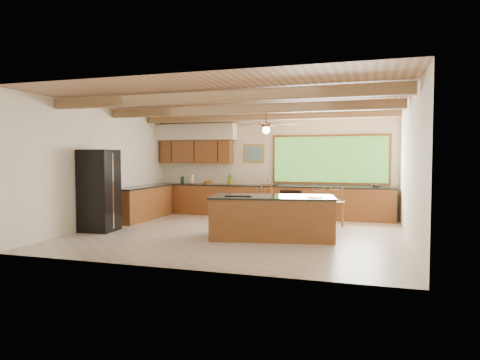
% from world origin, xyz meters
% --- Properties ---
extents(ground, '(7.20, 7.20, 0.00)m').
position_xyz_m(ground, '(0.00, 0.00, 0.00)').
color(ground, beige).
rests_on(ground, ground).
extents(room_shell, '(7.27, 6.54, 3.02)m').
position_xyz_m(room_shell, '(-0.17, 0.65, 2.21)').
color(room_shell, silver).
rests_on(room_shell, ground).
extents(counter_run, '(7.12, 3.10, 1.28)m').
position_xyz_m(counter_run, '(-0.82, 2.52, 0.46)').
color(counter_run, brown).
rests_on(counter_run, ground).
extents(island, '(2.76, 1.65, 0.92)m').
position_xyz_m(island, '(0.85, -0.32, 0.45)').
color(island, brown).
rests_on(island, ground).
extents(refrigerator, '(0.78, 0.76, 1.90)m').
position_xyz_m(refrigerator, '(-3.22, -0.67, 0.95)').
color(refrigerator, black).
rests_on(refrigerator, ground).
extents(bar_stool_a, '(0.43, 0.43, 1.07)m').
position_xyz_m(bar_stool_a, '(0.10, 2.39, 0.63)').
color(bar_stool_a, brown).
rests_on(bar_stool_a, ground).
extents(bar_stool_b, '(0.44, 0.44, 0.95)m').
position_xyz_m(bar_stool_b, '(0.18, 1.55, 0.56)').
color(bar_stool_b, brown).
rests_on(bar_stool_b, ground).
extents(bar_stool_c, '(0.36, 0.36, 0.95)m').
position_xyz_m(bar_stool_c, '(1.58, 1.74, 0.57)').
color(bar_stool_c, brown).
rests_on(bar_stool_c, ground).
extents(bar_stool_d, '(0.37, 0.37, 1.02)m').
position_xyz_m(bar_stool_d, '(2.04, 1.55, 0.60)').
color(bar_stool_d, brown).
rests_on(bar_stool_d, ground).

